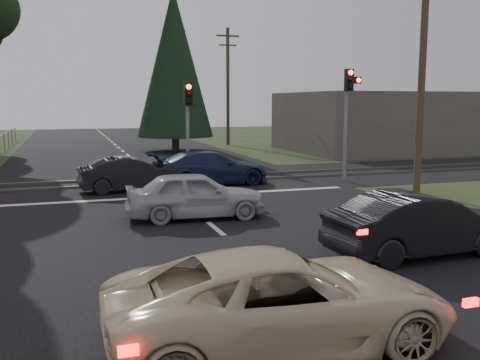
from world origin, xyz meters
name	(u,v)px	position (x,y,z in m)	size (l,w,h in m)	color
ground	(253,260)	(0.00, 0.00, 0.00)	(120.00, 120.00, 0.00)	#203317
road	(168,189)	(0.00, 10.00, 0.01)	(14.00, 100.00, 0.01)	black
rail_corridor	(159,181)	(0.00, 12.00, 0.01)	(120.00, 8.00, 0.01)	black
stop_line	(177,196)	(0.00, 8.20, 0.01)	(13.00, 0.35, 0.00)	silver
rail_near	(162,183)	(0.00, 11.20, 0.05)	(120.00, 0.12, 0.10)	#59544C
rail_far	(156,178)	(0.00, 12.80, 0.05)	(120.00, 0.12, 0.10)	#59544C
traffic_signal_right	(349,103)	(7.55, 9.47, 3.31)	(0.68, 0.48, 4.70)	slate
traffic_signal_center	(188,116)	(1.00, 10.68, 2.81)	(0.32, 0.48, 4.10)	slate
utility_pole_near	(422,63)	(8.50, 6.00, 4.73)	(1.80, 0.26, 9.00)	#4C3D2D
utility_pole_mid	(228,84)	(8.50, 30.00, 4.73)	(1.80, 0.26, 9.00)	#4C3D2D
utility_pole_far	(169,91)	(8.50, 55.00, 4.73)	(1.80, 0.26, 9.00)	#4C3D2D
conifer_tree	(174,63)	(3.50, 26.00, 5.99)	(5.20, 5.20, 11.00)	#473D33
building_right	(391,122)	(18.00, 22.00, 2.00)	(14.00, 10.00, 4.00)	#59514C
cream_coupe	(282,300)	(-0.99, -3.97, 0.67)	(2.22, 4.81, 1.34)	beige
dark_hatchback	(420,224)	(3.59, -0.80, 0.70)	(1.48, 4.25, 1.40)	black
silver_car	(196,195)	(-0.20, 4.46, 0.69)	(1.62, 4.03, 1.37)	#A5A8AD
blue_sedan	(210,168)	(1.83, 10.40, 0.70)	(1.95, 4.80, 1.39)	#162143
dark_car_far	(131,174)	(-1.40, 9.93, 0.64)	(1.37, 3.91, 1.29)	black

